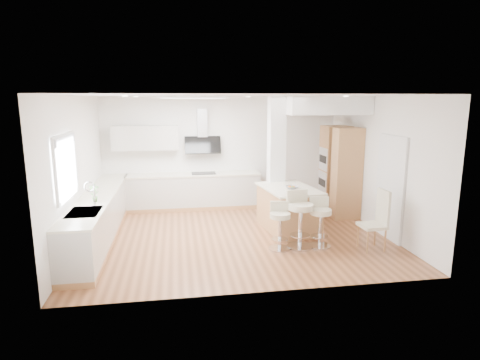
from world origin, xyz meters
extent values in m
plane|color=#955B37|center=(0.00, 0.00, 0.00)|extent=(6.00, 6.00, 0.00)
cube|color=white|center=(0.00, 0.00, 0.00)|extent=(6.00, 5.00, 0.02)
cube|color=white|center=(0.00, 2.50, 1.40)|extent=(6.00, 0.04, 2.80)
cube|color=white|center=(-3.00, 0.00, 1.40)|extent=(0.04, 5.00, 2.80)
cube|color=white|center=(3.00, 0.00, 1.40)|extent=(0.04, 5.00, 2.80)
cube|color=white|center=(-0.80, 0.60, 2.77)|extent=(1.40, 0.95, 0.05)
cube|color=white|center=(-0.80, 0.60, 2.76)|extent=(1.25, 0.80, 0.03)
cylinder|color=white|center=(-2.00, 1.50, 2.78)|extent=(0.10, 0.10, 0.02)
cylinder|color=white|center=(-2.00, -0.50, 2.78)|extent=(0.10, 0.10, 0.02)
cylinder|color=white|center=(0.50, 1.50, 2.78)|extent=(0.10, 0.10, 0.02)
cylinder|color=white|center=(2.00, 1.00, 2.78)|extent=(0.10, 0.10, 0.02)
cylinder|color=white|center=(2.00, -0.50, 2.78)|extent=(0.10, 0.10, 0.02)
cube|color=white|center=(-2.96, -0.90, 1.65)|extent=(0.03, 1.15, 0.95)
cube|color=white|center=(-2.95, -0.90, 2.15)|extent=(0.04, 1.28, 0.06)
cube|color=white|center=(-2.95, -0.90, 1.15)|extent=(0.04, 1.28, 0.06)
cube|color=white|center=(-2.95, -1.51, 1.65)|extent=(0.04, 0.06, 0.95)
cube|color=white|center=(-2.95, -0.29, 1.65)|extent=(0.04, 0.06, 0.95)
cube|color=#B7B9BF|center=(-2.94, -0.90, 2.08)|extent=(0.03, 1.18, 0.14)
cube|color=#433C35|center=(2.99, -0.60, 1.00)|extent=(0.02, 0.90, 2.00)
cube|color=white|center=(2.97, -0.60, 1.00)|extent=(0.05, 1.00, 2.10)
cube|color=tan|center=(-2.70, 0.25, 0.05)|extent=(0.60, 4.50, 0.10)
cube|color=beige|center=(-2.70, 0.25, 0.48)|extent=(0.60, 4.50, 0.76)
cube|color=#EBE3C7|center=(-2.70, 0.25, 0.88)|extent=(0.63, 4.50, 0.04)
cube|color=silver|center=(-2.70, -1.00, 0.89)|extent=(0.50, 0.75, 0.02)
cube|color=silver|center=(-2.70, -1.18, 0.84)|extent=(0.40, 0.34, 0.10)
cube|color=silver|center=(-2.70, -0.82, 0.84)|extent=(0.40, 0.34, 0.10)
cylinder|color=silver|center=(-2.58, -0.70, 1.08)|extent=(0.02, 0.02, 0.36)
torus|color=silver|center=(-2.65, -0.70, 1.26)|extent=(0.18, 0.02, 0.18)
imported|color=#528A46|center=(-2.65, -0.35, 1.06)|extent=(0.17, 0.12, 0.33)
cube|color=tan|center=(-0.75, 2.20, 0.05)|extent=(3.30, 0.60, 0.10)
cube|color=beige|center=(-0.75, 2.20, 0.48)|extent=(3.30, 0.60, 0.76)
cube|color=#EBE3C7|center=(-0.75, 2.20, 0.88)|extent=(3.33, 0.63, 0.04)
cube|color=black|center=(-0.50, 2.20, 0.91)|extent=(0.60, 0.40, 0.01)
cube|color=beige|center=(-1.90, 2.33, 1.80)|extent=(1.60, 0.34, 0.60)
cube|color=silver|center=(-0.50, 2.40, 2.15)|extent=(0.25, 0.18, 0.70)
cube|color=black|center=(-0.50, 2.32, 1.60)|extent=(0.90, 0.26, 0.44)
cube|color=white|center=(1.05, 0.95, 1.40)|extent=(0.35, 0.35, 2.80)
cube|color=white|center=(2.10, 1.40, 2.60)|extent=(1.78, 2.20, 0.40)
cube|color=tan|center=(2.68, 1.50, 1.05)|extent=(0.62, 0.62, 2.10)
cube|color=tan|center=(2.68, 0.80, 1.05)|extent=(0.62, 0.40, 2.10)
cube|color=silver|center=(2.37, 1.50, 1.30)|extent=(0.02, 0.55, 0.55)
cube|color=silver|center=(2.37, 1.50, 0.72)|extent=(0.02, 0.55, 0.55)
cube|color=black|center=(2.36, 1.50, 1.30)|extent=(0.01, 0.45, 0.18)
cube|color=black|center=(2.36, 1.50, 0.72)|extent=(0.01, 0.45, 0.18)
cube|color=tan|center=(1.14, 0.19, 0.44)|extent=(1.10, 1.54, 0.88)
cube|color=#EBE3C7|center=(1.14, 0.19, 0.90)|extent=(1.19, 1.63, 0.04)
imported|color=gray|center=(1.16, 0.04, 0.95)|extent=(0.30, 0.30, 0.06)
sphere|color=orange|center=(1.20, 0.04, 0.95)|extent=(0.08, 0.08, 0.07)
sphere|color=orange|center=(1.12, 0.05, 0.95)|extent=(0.08, 0.08, 0.07)
sphere|color=olive|center=(1.17, 0.00, 0.95)|extent=(0.08, 0.08, 0.07)
cylinder|color=silver|center=(0.68, -0.90, 0.01)|extent=(0.45, 0.45, 0.03)
cylinder|color=silver|center=(0.68, -0.90, 0.32)|extent=(0.07, 0.07, 0.59)
cylinder|color=silver|center=(0.68, -0.90, 0.20)|extent=(0.35, 0.35, 0.01)
cylinder|color=beige|center=(0.68, -0.90, 0.65)|extent=(0.43, 0.43, 0.09)
cube|color=beige|center=(0.70, -0.75, 0.78)|extent=(0.35, 0.09, 0.20)
cylinder|color=silver|center=(1.07, -0.86, 0.02)|extent=(0.55, 0.55, 0.03)
cylinder|color=silver|center=(1.07, -0.86, 0.38)|extent=(0.09, 0.09, 0.71)
cylinder|color=silver|center=(1.07, -0.86, 0.24)|extent=(0.42, 0.42, 0.02)
cylinder|color=beige|center=(1.07, -0.86, 0.79)|extent=(0.52, 0.52, 0.11)
cube|color=beige|center=(1.05, -0.69, 0.95)|extent=(0.42, 0.11, 0.24)
cylinder|color=silver|center=(1.45, -0.88, 0.01)|extent=(0.47, 0.47, 0.03)
cylinder|color=silver|center=(1.45, -0.88, 0.33)|extent=(0.07, 0.07, 0.62)
cylinder|color=silver|center=(1.45, -0.88, 0.21)|extent=(0.36, 0.36, 0.01)
cylinder|color=beige|center=(1.45, -0.88, 0.68)|extent=(0.44, 0.44, 0.09)
cube|color=beige|center=(1.47, -0.73, 0.82)|extent=(0.36, 0.09, 0.21)
cube|color=beige|center=(2.35, -1.17, 0.45)|extent=(0.46, 0.46, 0.06)
cube|color=beige|center=(2.54, -1.16, 0.77)|extent=(0.07, 0.41, 0.70)
cylinder|color=tan|center=(2.18, -1.35, 0.21)|extent=(0.04, 0.04, 0.43)
cylinder|color=tan|center=(2.16, -1.00, 0.21)|extent=(0.04, 0.04, 0.43)
cylinder|color=tan|center=(2.53, -1.33, 0.21)|extent=(0.04, 0.04, 0.43)
cylinder|color=tan|center=(2.51, -0.98, 0.21)|extent=(0.04, 0.04, 0.43)
camera|label=1|loc=(-1.15, -7.72, 2.73)|focal=30.00mm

